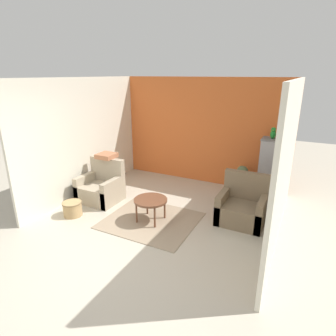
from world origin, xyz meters
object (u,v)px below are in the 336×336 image
(coffee_table, at_px, (151,201))
(potted_plant, at_px, (242,176))
(birdcage, at_px, (269,171))
(wicker_basket, at_px, (72,208))
(armchair_left, at_px, (101,188))
(armchair_right, at_px, (242,208))
(parrot, at_px, (273,133))

(coffee_table, bearing_deg, potted_plant, 60.81)
(birdcage, distance_m, wicker_basket, 4.21)
(wicker_basket, bearing_deg, coffee_table, 19.05)
(armchair_left, xyz_separation_m, armchair_right, (3.01, 0.45, 0.00))
(birdcage, bearing_deg, coffee_table, -132.06)
(birdcage, xyz_separation_m, potted_plant, (-0.60, 0.17, -0.27))
(coffee_table, xyz_separation_m, armchair_right, (1.56, 0.77, -0.12))
(potted_plant, bearing_deg, armchair_left, -145.14)
(armchair_right, bearing_deg, armchair_left, -171.51)
(wicker_basket, bearing_deg, armchair_right, 22.87)
(birdcage, xyz_separation_m, wicker_basket, (-3.33, -2.54, -0.51))
(coffee_table, xyz_separation_m, parrot, (1.82, 2.02, 1.11))
(armchair_right, xyz_separation_m, birdcage, (0.26, 1.25, 0.38))
(armchair_right, distance_m, wicker_basket, 3.33)
(birdcage, height_order, potted_plant, birdcage)
(armchair_right, bearing_deg, parrot, 78.07)
(armchair_right, height_order, wicker_basket, armchair_right)
(coffee_table, bearing_deg, wicker_basket, -160.95)
(birdcage, bearing_deg, potted_plant, 164.17)
(coffee_table, xyz_separation_m, potted_plant, (1.22, 2.19, -0.01))
(coffee_table, distance_m, potted_plant, 2.51)
(armchair_left, bearing_deg, parrot, 27.39)
(armchair_left, height_order, wicker_basket, armchair_left)
(armchair_left, xyz_separation_m, birdcage, (3.28, 1.70, 0.38))
(armchair_left, xyz_separation_m, potted_plant, (2.68, 1.87, 0.11))
(armchair_left, bearing_deg, coffee_table, -12.49)
(coffee_table, distance_m, parrot, 2.94)
(coffee_table, height_order, birdcage, birdcage)
(armchair_left, bearing_deg, armchair_right, 8.49)
(armchair_right, relative_size, parrot, 3.67)
(parrot, height_order, potted_plant, parrot)
(armchair_left, height_order, parrot, parrot)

